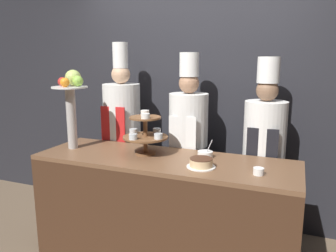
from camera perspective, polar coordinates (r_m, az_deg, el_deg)
wall_back at (r=3.46m, az=5.01°, el=6.40°), size 10.00×0.06×2.80m
buffet_counter at (r=2.87m, az=-0.76°, el=-14.32°), size 2.16×0.68×0.91m
tiered_stand at (r=2.78m, az=-3.96°, el=-1.12°), size 0.38×0.38×0.36m
fruit_pedestal at (r=3.05m, az=-16.47°, el=5.06°), size 0.31×0.31×0.71m
cake_round at (r=2.48m, az=5.79°, el=-6.43°), size 0.22×0.22×0.07m
cup_white at (r=2.40m, az=15.49°, el=-7.62°), size 0.08×0.08×0.05m
serving_bowl_far at (r=2.73m, az=6.49°, el=-4.90°), size 0.12×0.12×0.15m
chef_left at (r=3.44m, az=-7.98°, el=-0.31°), size 0.38×0.38×1.87m
chef_center_left at (r=3.16m, az=3.55°, el=-1.89°), size 0.37×0.37×1.77m
chef_center_right at (r=3.03m, az=16.36°, el=-3.44°), size 0.37×0.37×1.73m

